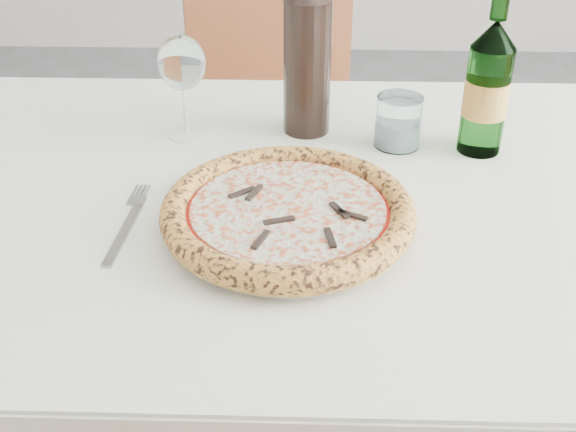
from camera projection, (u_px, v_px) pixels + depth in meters
The scene contains 9 objects.
dining_table at pixel (290, 242), 1.08m from camera, with size 1.43×0.85×0.76m.
chair_far at pixel (278, 116), 1.79m from camera, with size 0.50×0.50×0.93m.
plate at pixel (288, 223), 0.94m from camera, with size 0.29×0.29×0.02m.
pizza at pixel (288, 212), 0.93m from camera, with size 0.33×0.33×0.03m.
fork at pixel (127, 224), 0.95m from camera, with size 0.03×0.20×0.00m.
wine_glass at pixel (182, 65), 1.12m from camera, with size 0.08×0.08×0.17m.
tumbler at pixel (398, 125), 1.14m from camera, with size 0.07×0.07×0.08m.
beer_bottle at pixel (487, 88), 1.08m from camera, with size 0.07×0.07×0.26m.
wine_bottle at pixel (307, 53), 1.13m from camera, with size 0.08×0.08×0.31m.
Camera 1 is at (0.00, -0.66, 1.28)m, focal length 45.00 mm.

